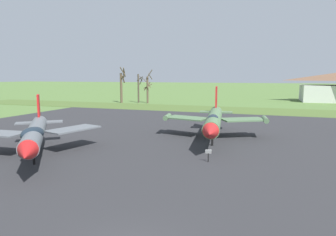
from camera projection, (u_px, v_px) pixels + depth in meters
The scene contains 8 objects.
asphalt_apron at pixel (214, 152), 25.45m from camera, with size 70.59×54.55×0.05m, color #28282B.
grass_verge_strip at pixel (247, 111), 56.50m from camera, with size 130.59×12.00×0.06m, color #445C28.
jet_fighter_front_left at pixel (214, 119), 30.15m from camera, with size 11.27×15.08×5.30m.
info_placard_front_left at pixel (208, 155), 22.48m from camera, with size 0.50×0.29×1.01m.
jet_fighter_rear_center at pixel (35, 133), 23.59m from camera, with size 11.20×12.48×4.75m.
bare_tree_far_left at pixel (122, 85), 73.18m from camera, with size 1.47×2.31×8.75m.
bare_tree_left_of_center at pixel (139, 87), 73.44m from camera, with size 2.08×1.95×7.04m.
bare_tree_center at pixel (148, 88), 72.26m from camera, with size 2.52×2.56×8.16m.
Camera 1 is at (4.56, -8.33, 6.48)m, focal length 31.79 mm.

